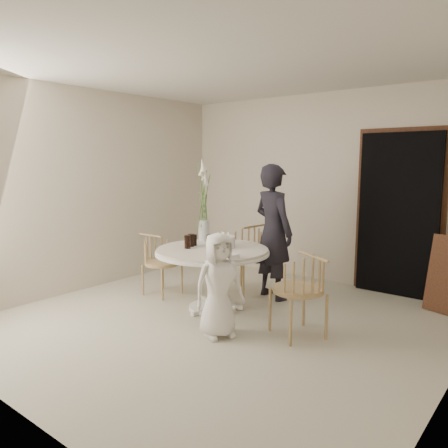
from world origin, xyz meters
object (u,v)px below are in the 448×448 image
Objects in this scene: flower_vase at (204,209)px; chair_left at (156,256)px; boy at (219,285)px; table at (212,258)px; girl at (273,232)px; birthday_cake at (224,242)px; chair_right at (305,284)px; chair_far at (248,249)px.

chair_left is at bearing -150.03° from flower_vase.
boy is at bearing -42.88° from flower_vase.
flower_vase reaches higher than table.
birthday_cake is (-0.26, -0.68, -0.06)m from girl.
flower_vase is (-1.71, 0.48, 0.56)m from chair_right.
chair_right is at bearing -94.63° from chair_left.
boy is (0.26, -1.41, -0.33)m from girl.
table is at bearing -108.81° from birthday_cake.
chair_right is at bearing -6.09° from table.
chair_left is (-0.99, 0.02, -0.11)m from table.
girl is at bearing -58.83° from chair_left.
birthday_cake reaches higher than chair_left.
chair_far is 0.51m from girl.
birthday_cake is (-1.23, 0.28, 0.23)m from chair_right.
girl is (1.30, 0.80, 0.35)m from chair_left.
chair_left is at bearing -173.19° from birthday_cake.
flower_vase is at bearing -114.60° from chair_far.
chair_left is 0.75× the size of flower_vase.
birthday_cake is (1.04, 0.12, 0.29)m from chair_left.
boy is at bearing 117.99° from girl.
table is at bearing -76.93° from chair_far.
table is 1.50× the size of chair_far.
boy is (0.68, -1.47, -0.05)m from chair_far.
chair_right reaches higher than table.
chair_far is at bearing 97.01° from table.
boy is at bearing -29.21° from chair_right.
chair_left is 2.90× the size of birthday_cake.
flower_vase reaches higher than birthday_cake.
flower_vase is at bearing -76.85° from chair_right.
flower_vase is (-0.74, -0.48, 0.28)m from girl.
table is at bearing 71.21° from boy.
birthday_cake is at bearing -74.09° from chair_right.
chair_left is at bearing 95.54° from boy.
girl is at bearing 69.35° from table.
chair_far is at bearing 51.63° from boy.
chair_right is 1.40m from girl.
chair_far reaches higher than chair_right.
birthday_cake is at bearing 62.29° from boy.
boy is (1.56, -0.61, 0.02)m from chair_left.
birthday_cake is at bearing -71.77° from chair_far.
girl reaches higher than chair_far.
chair_far is 1.62m from boy.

